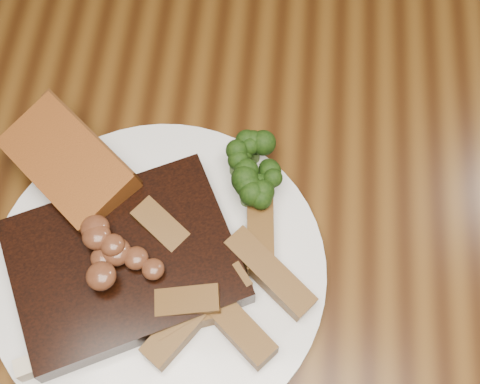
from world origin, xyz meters
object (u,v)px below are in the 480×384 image
object	(u,v)px
dining_table	(248,259)
potato_wedges	(216,269)
garlic_bread	(74,174)
plate	(159,272)
steak	(124,263)

from	to	relation	value
dining_table	potato_wedges	bearing A→B (deg)	-113.46
dining_table	garlic_bread	size ratio (longest dim) A/B	13.43
plate	garlic_bread	bearing A→B (deg)	137.79
dining_table	garlic_bread	bearing A→B (deg)	171.51
plate	potato_wedges	world-z (taller)	potato_wedges
steak	potato_wedges	size ratio (longest dim) A/B	1.60
steak	garlic_bread	xyz separation A→B (m)	(-0.06, 0.08, -0.00)
garlic_bread	plate	bearing A→B (deg)	-1.47
dining_table	steak	world-z (taller)	steak
dining_table	plate	size ratio (longest dim) A/B	5.50
dining_table	plate	world-z (taller)	plate
steak	plate	bearing A→B (deg)	-24.64
plate	dining_table	bearing A→B (deg)	36.53
dining_table	potato_wedges	distance (m)	0.13
dining_table	steak	distance (m)	0.17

